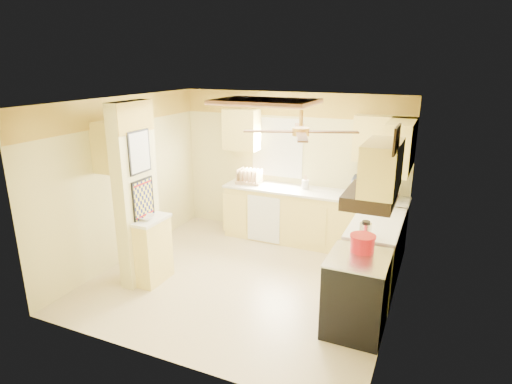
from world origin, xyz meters
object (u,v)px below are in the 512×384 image
at_px(stove, 356,293).
at_px(microwave, 371,188).
at_px(bowl, 146,218).
at_px(kettle, 365,230).
at_px(dutch_oven, 363,243).

relative_size(stove, microwave, 1.65).
bearing_deg(bowl, kettle, 10.83).
xyz_separation_m(microwave, dutch_oven, (0.25, -1.99, -0.08)).
bearing_deg(kettle, bowl, -169.17).
relative_size(bowl, dutch_oven, 0.75).
height_order(stove, kettle, kettle).
xyz_separation_m(stove, dutch_oven, (0.00, 0.16, 0.55)).
relative_size(dutch_oven, kettle, 1.31).
bearing_deg(dutch_oven, microwave, 97.14).
xyz_separation_m(stove, kettle, (-0.03, 0.49, 0.58)).
height_order(microwave, kettle, microwave).
distance_m(microwave, bowl, 3.41).
bearing_deg(kettle, dutch_oven, -85.20).
relative_size(stove, bowl, 4.21).
height_order(microwave, dutch_oven, microwave).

